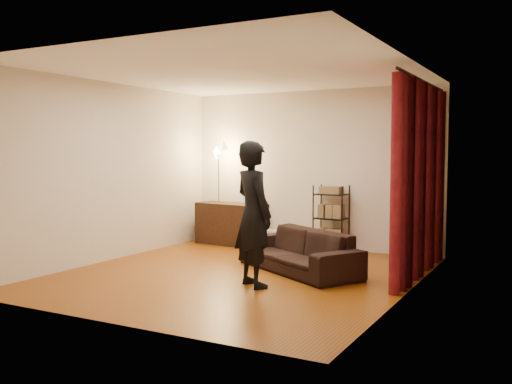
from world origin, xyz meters
The scene contains 14 objects.
floor centered at (0.00, 0.00, 0.00)m, with size 5.00×5.00×0.00m, color brown.
ceiling centered at (0.00, 0.00, 2.70)m, with size 5.00×5.00×0.00m, color white.
wall_back centered at (0.00, 2.50, 1.35)m, with size 5.00×5.00×0.00m, color beige.
wall_front centered at (0.00, -2.50, 1.35)m, with size 5.00×5.00×0.00m, color beige.
wall_left centered at (-2.25, 0.00, 1.35)m, with size 5.00×5.00×0.00m, color beige.
wall_right centered at (2.25, 0.00, 1.35)m, with size 5.00×5.00×0.00m, color beige.
curtain_rod centered at (2.15, 1.12, 2.58)m, with size 0.04×0.04×2.65m, color black.
curtain centered at (2.13, 1.12, 1.28)m, with size 0.22×2.65×2.55m, color maroon, non-canonical shape.
sofa centered at (0.64, 0.53, 0.29)m, with size 1.98×0.77×0.58m, color black.
person centered at (0.50, -0.50, 0.89)m, with size 0.65×0.43×1.78m, color black.
media_cabinet centered at (-1.39, 2.10, 0.37)m, with size 1.27×0.47×0.74m, color black.
storage_boxes centered at (-0.65, 2.26, 0.15)m, with size 0.35×0.28×0.29m, color silver, non-canonical shape.
wire_shelf centered at (0.45, 2.28, 0.55)m, with size 0.50×0.35×1.10m, color black, non-canonical shape.
floor_lamp centered at (-1.65, 2.13, 0.89)m, with size 0.32×0.32×1.79m, color silver, non-canonical shape.
Camera 1 is at (3.81, -6.58, 1.65)m, focal length 40.00 mm.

